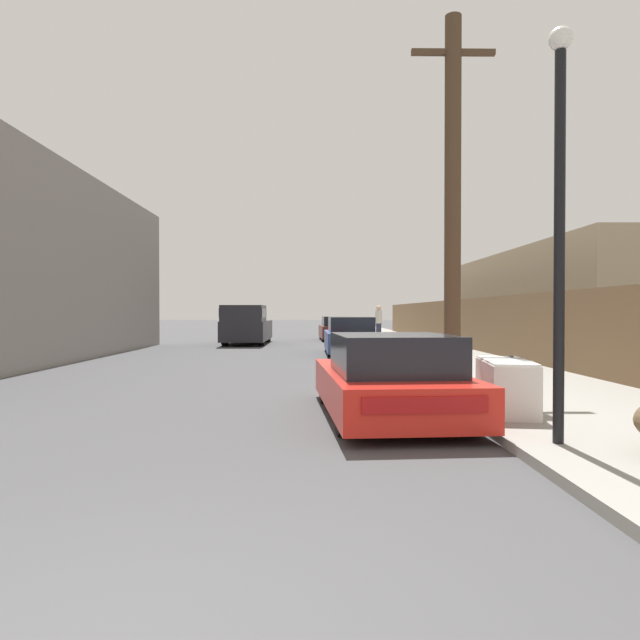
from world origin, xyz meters
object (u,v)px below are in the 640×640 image
street_lamp (560,202)px  pedestrian (379,322)px  car_parked_far (337,329)px  car_parked_mid (350,337)px  discarded_fridge (506,386)px  parked_sports_car_red (389,379)px  pickup_truck (246,325)px  utility_pole (453,195)px

street_lamp → pedestrian: (0.77, 23.56, -1.75)m
car_parked_far → car_parked_mid: bearing=-91.7°
discarded_fridge → car_parked_mid: size_ratio=0.37×
parked_sports_car_red → pedestrian: 21.48m
discarded_fridge → car_parked_far: size_ratio=0.37×
discarded_fridge → pickup_truck: pickup_truck is taller
car_parked_far → street_lamp: bearing=-88.9°
parked_sports_car_red → car_parked_mid: size_ratio=0.97×
pedestrian → car_parked_mid: bearing=-103.5°
car_parked_mid → street_lamp: (1.31, -14.90, 2.14)m
utility_pole → pedestrian: size_ratio=4.36×
car_parked_mid → car_parked_far: car_parked_mid is taller
utility_pole → street_lamp: utility_pole is taller
parked_sports_car_red → car_parked_far: bearing=85.7°
utility_pole → street_lamp: bearing=-92.8°
parked_sports_car_red → pickup_truck: (-4.35, 19.23, 0.37)m
discarded_fridge → parked_sports_car_red: (-1.67, 0.24, 0.07)m
car_parked_mid → utility_pole: (1.60, -8.93, 3.45)m
discarded_fridge → pickup_truck: bearing=114.7°
pickup_truck → pedestrian: size_ratio=3.04×
parked_sports_car_red → car_parked_far: size_ratio=0.99×
utility_pole → pedestrian: utility_pole is taller
car_parked_mid → pedestrian: 8.92m
parked_sports_car_red → utility_pole: (1.87, 3.75, 3.54)m
parked_sports_car_red → utility_pole: bearing=59.7°
parked_sports_car_red → street_lamp: bearing=-58.2°
discarded_fridge → car_parked_mid: car_parked_mid is taller
parked_sports_car_red → street_lamp: (1.58, -2.21, 2.23)m
discarded_fridge → car_parked_mid: 13.00m
car_parked_far → street_lamp: size_ratio=0.96×
pickup_truck → utility_pole: bearing=112.3°
discarded_fridge → pedestrian: (0.68, 21.59, 0.55)m
discarded_fridge → pickup_truck: size_ratio=0.30×
pickup_truck → utility_pole: 16.98m
car_parked_far → utility_pole: size_ratio=0.57×
discarded_fridge → parked_sports_car_red: 1.69m
pickup_truck → car_parked_far: bearing=-138.5°
pickup_truck → street_lamp: 22.32m
discarded_fridge → pedestrian: bearing=95.8°
discarded_fridge → car_parked_far: (-1.45, 23.45, 0.12)m
car_parked_far → pedestrian: 2.86m
car_parked_far → utility_pole: bearing=-87.1°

